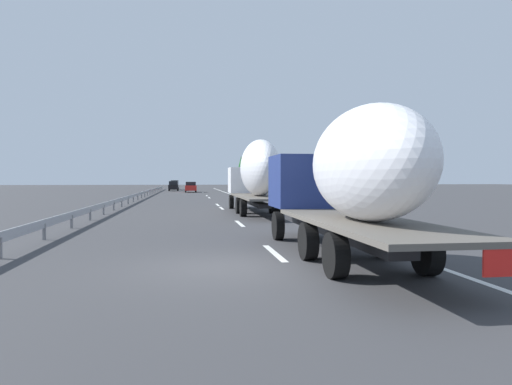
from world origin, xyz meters
TOP-DOWN VIEW (x-y plane):
  - ground_plane at (40.00, 0.00)m, footprint 260.00×260.00m
  - lane_stripe_0 at (2.00, -1.80)m, footprint 3.20×0.20m
  - lane_stripe_1 at (11.35, -1.80)m, footprint 3.20×0.20m
  - lane_stripe_2 at (23.73, -1.80)m, footprint 3.20×0.20m
  - lane_stripe_3 at (28.42, -1.80)m, footprint 3.20×0.20m
  - lane_stripe_4 at (43.71, -1.80)m, footprint 3.20×0.20m
  - lane_stripe_5 at (50.81, -1.80)m, footprint 3.20×0.20m
  - lane_stripe_6 at (65.76, -1.80)m, footprint 3.20×0.20m
  - edge_line_right at (45.00, -5.50)m, footprint 110.00×0.20m
  - truck_lead at (17.74, -3.60)m, footprint 14.04×2.55m
  - truck_trailing at (0.63, -3.60)m, footprint 12.09×2.55m
  - car_black_suv at (76.80, 3.33)m, footprint 4.77×1.81m
  - car_red_compact at (67.09, 0.20)m, footprint 4.73×1.89m
  - car_white_van at (88.96, 3.41)m, footprint 4.77×1.77m
  - road_sign at (33.97, -6.70)m, footprint 0.10×0.90m
  - tree_0 at (60.07, -11.15)m, footprint 3.63×3.63m
  - tree_1 at (63.15, -12.11)m, footprint 3.52×3.52m
  - tree_2 at (77.93, -9.60)m, footprint 2.44×2.44m
  - tree_3 at (70.13, -11.79)m, footprint 3.95×3.95m
  - guardrail_median at (43.00, 6.00)m, footprint 94.00×0.10m

SIDE VIEW (x-z plane):
  - ground_plane at x=40.00m, z-range 0.00..0.00m
  - lane_stripe_0 at x=2.00m, z-range 0.00..0.01m
  - lane_stripe_1 at x=11.35m, z-range 0.00..0.01m
  - lane_stripe_2 at x=23.73m, z-range 0.00..0.01m
  - lane_stripe_3 at x=28.42m, z-range 0.00..0.01m
  - lane_stripe_4 at x=43.71m, z-range 0.00..0.01m
  - lane_stripe_5 at x=50.81m, z-range 0.00..0.01m
  - lane_stripe_6 at x=65.76m, z-range 0.00..0.01m
  - edge_line_right at x=45.00m, z-range 0.00..0.01m
  - guardrail_median at x=43.00m, z-range 0.20..0.96m
  - car_red_compact at x=67.09m, z-range 0.02..1.78m
  - car_black_suv at x=76.80m, z-range 0.01..1.85m
  - car_white_van at x=88.96m, z-range 0.00..1.94m
  - road_sign at x=33.97m, z-range 0.61..3.82m
  - truck_trailing at x=0.63m, z-range 0.29..4.34m
  - truck_lead at x=17.74m, z-range 0.28..4.92m
  - tree_1 at x=63.15m, z-range 0.83..6.82m
  - tree_3 at x=70.13m, z-range 0.80..7.16m
  - tree_2 at x=77.93m, z-range 0.89..7.61m
  - tree_0 at x=60.07m, z-range 0.82..8.22m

